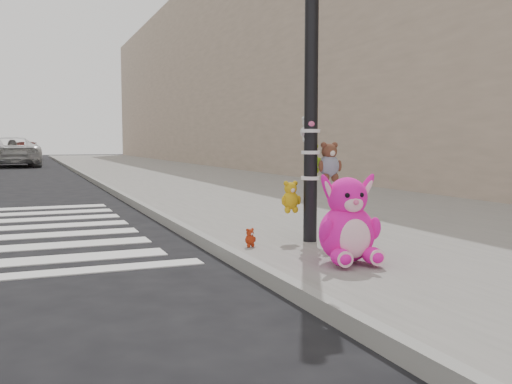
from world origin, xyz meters
name	(u,v)px	position (x,y,z in m)	size (l,w,h in m)	color
ground	(105,323)	(0.00, 0.00, 0.00)	(120.00, 120.00, 0.00)	black
sidewalk_near	(248,189)	(5.00, 10.00, 0.07)	(7.00, 80.00, 0.14)	slate
curb_edge	(117,193)	(1.55, 10.00, 0.07)	(0.12, 80.00, 0.15)	gray
bld_near	(280,61)	(10.50, 20.00, 5.00)	(5.00, 60.00, 10.00)	tan
signal_pole	(313,104)	(2.63, 1.81, 1.76)	(0.71, 0.48, 4.00)	black
pink_bunny	(348,226)	(2.37, 0.57, 0.50)	(0.63, 0.71, 0.89)	#FF15AE
red_teddy	(250,238)	(1.80, 1.71, 0.25)	(0.15, 0.10, 0.21)	#A52D10
car_white_near	(12,152)	(-1.14, 29.46, 0.79)	(2.62, 5.68, 1.58)	silver
car_maroon_near	(27,151)	(-0.35, 41.14, 0.67)	(1.89, 4.64, 1.35)	#5D201A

